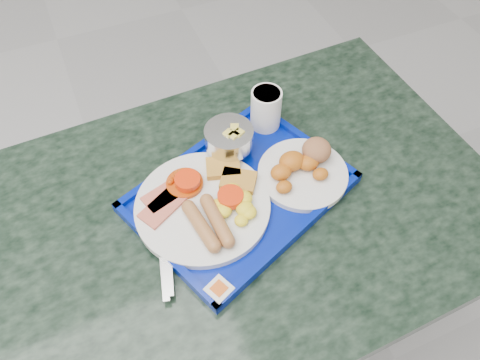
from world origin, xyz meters
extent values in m
cylinder|color=slate|center=(0.94, 0.29, 0.01)|extent=(0.50, 0.50, 0.03)
cylinder|color=slate|center=(0.94, 0.29, 0.33)|extent=(0.10, 0.10, 0.61)
cube|color=black|center=(0.94, 0.29, 0.66)|extent=(1.10, 0.76, 0.04)
cube|color=#021589|center=(0.95, 0.31, 0.68)|extent=(0.50, 0.43, 0.01)
cube|color=#021589|center=(0.90, 0.44, 0.69)|extent=(0.39, 0.17, 0.01)
cube|color=#021589|center=(1.00, 0.17, 0.69)|extent=(0.39, 0.17, 0.01)
cube|color=#021589|center=(1.14, 0.38, 0.69)|extent=(0.12, 0.29, 0.01)
cube|color=#021589|center=(0.77, 0.24, 0.69)|extent=(0.12, 0.29, 0.01)
cylinder|color=silver|center=(0.87, 0.30, 0.70)|extent=(0.27, 0.27, 0.01)
cube|color=#CB6251|center=(0.81, 0.35, 0.71)|extent=(0.10, 0.07, 0.01)
cube|color=#CB6251|center=(0.79, 0.32, 0.71)|extent=(0.10, 0.09, 0.01)
cylinder|color=#B23D07|center=(0.85, 0.36, 0.71)|extent=(0.07, 0.07, 0.01)
sphere|color=#B23D07|center=(0.88, 0.36, 0.72)|extent=(0.01, 0.01, 0.01)
sphere|color=#B23D07|center=(0.87, 0.35, 0.72)|extent=(0.01, 0.01, 0.01)
sphere|color=#B23D07|center=(0.83, 0.37, 0.72)|extent=(0.01, 0.01, 0.01)
sphere|color=#B23D07|center=(0.86, 0.35, 0.72)|extent=(0.01, 0.01, 0.01)
sphere|color=#B23D07|center=(0.86, 0.37, 0.72)|extent=(0.01, 0.01, 0.01)
sphere|color=#B23D07|center=(0.87, 0.36, 0.72)|extent=(0.01, 0.01, 0.01)
sphere|color=#B23D07|center=(0.87, 0.36, 0.72)|extent=(0.01, 0.01, 0.01)
sphere|color=#B23D07|center=(0.87, 0.37, 0.72)|extent=(0.01, 0.01, 0.01)
sphere|color=#B23D07|center=(0.83, 0.37, 0.72)|extent=(0.01, 0.01, 0.01)
sphere|color=#B23D07|center=(0.85, 0.34, 0.72)|extent=(0.01, 0.01, 0.01)
sphere|color=#B23D07|center=(0.88, 0.37, 0.72)|extent=(0.01, 0.01, 0.01)
sphere|color=#B23D07|center=(0.86, 0.35, 0.72)|extent=(0.01, 0.01, 0.01)
sphere|color=#B23D07|center=(0.85, 0.38, 0.72)|extent=(0.01, 0.01, 0.01)
sphere|color=#B23D07|center=(0.82, 0.37, 0.72)|extent=(0.01, 0.01, 0.01)
sphere|color=#B23D07|center=(0.84, 0.35, 0.72)|extent=(0.01, 0.01, 0.01)
sphere|color=#B23D07|center=(0.84, 0.38, 0.72)|extent=(0.01, 0.01, 0.01)
sphere|color=#B23D07|center=(0.84, 0.38, 0.72)|extent=(0.01, 0.01, 0.01)
cube|color=#AA762A|center=(0.94, 0.36, 0.71)|extent=(0.08, 0.07, 0.01)
cube|color=#AA762A|center=(0.95, 0.32, 0.71)|extent=(0.09, 0.08, 0.01)
cylinder|color=brown|center=(0.85, 0.25, 0.72)|extent=(0.04, 0.10, 0.03)
cylinder|color=brown|center=(0.88, 0.25, 0.72)|extent=(0.03, 0.10, 0.03)
ellipsoid|color=yellow|center=(0.94, 0.27, 0.72)|extent=(0.04, 0.04, 0.02)
ellipsoid|color=yellow|center=(0.93, 0.29, 0.71)|extent=(0.03, 0.03, 0.02)
ellipsoid|color=yellow|center=(0.92, 0.23, 0.71)|extent=(0.03, 0.03, 0.02)
ellipsoid|color=yellow|center=(0.93, 0.28, 0.72)|extent=(0.03, 0.03, 0.02)
ellipsoid|color=yellow|center=(0.91, 0.28, 0.71)|extent=(0.03, 0.03, 0.02)
ellipsoid|color=yellow|center=(0.89, 0.28, 0.71)|extent=(0.03, 0.03, 0.02)
ellipsoid|color=yellow|center=(0.94, 0.25, 0.72)|extent=(0.04, 0.04, 0.02)
ellipsoid|color=yellow|center=(0.94, 0.24, 0.71)|extent=(0.03, 0.03, 0.02)
ellipsoid|color=yellow|center=(0.93, 0.30, 0.72)|extent=(0.04, 0.04, 0.02)
ellipsoid|color=yellow|center=(0.93, 0.29, 0.72)|extent=(0.04, 0.04, 0.02)
ellipsoid|color=yellow|center=(0.94, 0.28, 0.71)|extent=(0.02, 0.02, 0.02)
ellipsoid|color=yellow|center=(0.90, 0.26, 0.71)|extent=(0.03, 0.03, 0.02)
cylinder|color=red|center=(0.86, 0.35, 0.72)|extent=(0.05, 0.05, 0.01)
cylinder|color=red|center=(0.92, 0.28, 0.72)|extent=(0.05, 0.05, 0.01)
cylinder|color=silver|center=(1.09, 0.29, 0.70)|extent=(0.19, 0.19, 0.01)
ellipsoid|color=#B25B15|center=(1.11, 0.27, 0.71)|extent=(0.03, 0.03, 0.02)
ellipsoid|color=#B25B15|center=(1.10, 0.30, 0.72)|extent=(0.04, 0.04, 0.03)
ellipsoid|color=#B25B15|center=(1.07, 0.32, 0.72)|extent=(0.05, 0.05, 0.04)
ellipsoid|color=#B25B15|center=(1.04, 0.30, 0.72)|extent=(0.04, 0.04, 0.03)
ellipsoid|color=#B25B15|center=(1.03, 0.27, 0.71)|extent=(0.03, 0.03, 0.02)
ellipsoid|color=#935C3B|center=(1.13, 0.32, 0.73)|extent=(0.06, 0.06, 0.05)
cylinder|color=silver|center=(0.97, 0.41, 0.69)|extent=(0.06, 0.06, 0.01)
cylinder|color=silver|center=(0.97, 0.41, 0.71)|extent=(0.02, 0.02, 0.02)
cylinder|color=silver|center=(0.97, 0.41, 0.74)|extent=(0.10, 0.10, 0.04)
cube|color=#F1E15B|center=(0.99, 0.42, 0.75)|extent=(0.02, 0.02, 0.02)
cube|color=#F1E15B|center=(0.97, 0.41, 0.75)|extent=(0.02, 0.02, 0.02)
cube|color=#F1E15B|center=(0.98, 0.40, 0.75)|extent=(0.02, 0.02, 0.02)
cube|color=#F1E15B|center=(0.99, 0.40, 0.75)|extent=(0.03, 0.02, 0.02)
cylinder|color=white|center=(1.08, 0.46, 0.74)|extent=(0.07, 0.07, 0.09)
cylinder|color=#EA500D|center=(1.08, 0.46, 0.78)|extent=(0.06, 0.06, 0.01)
cube|color=silver|center=(0.77, 0.22, 0.69)|extent=(0.05, 0.14, 0.00)
ellipsoid|color=silver|center=(0.75, 0.31, 0.69)|extent=(0.04, 0.05, 0.01)
cube|color=silver|center=(0.76, 0.23, 0.69)|extent=(0.05, 0.18, 0.00)
cube|color=silver|center=(0.83, 0.12, 0.70)|extent=(0.05, 0.05, 0.01)
cube|color=#CF5417|center=(0.83, 0.12, 0.70)|extent=(0.03, 0.03, 0.00)
camera|label=1|loc=(0.73, -0.20, 1.46)|focal=35.00mm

